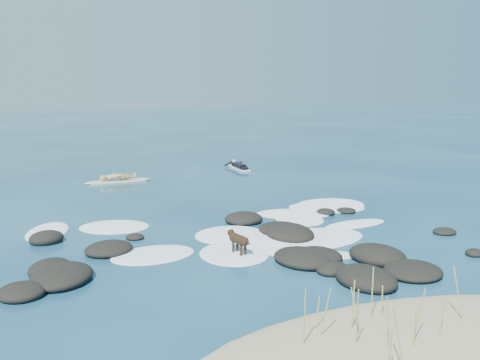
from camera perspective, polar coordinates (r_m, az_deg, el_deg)
name	(u,v)px	position (r m, az deg, el deg)	size (l,w,h in m)	color
ground	(252,232)	(16.81, 1.26, -5.57)	(160.00, 160.00, 0.00)	#0A2642
sand_dune	(428,355)	(10.18, 19.45, -17.23)	(9.00, 4.40, 0.60)	#9E8966
dune_grass	(389,318)	(9.76, 15.62, -14.00)	(4.17, 2.01, 1.23)	#929147
reef_rocks	(256,252)	(14.53, 1.68, -7.70)	(13.19, 7.74, 0.52)	black
breaking_foam	(264,228)	(17.20, 2.54, -5.16)	(12.68, 7.36, 0.12)	white
standing_surfer_rig	(117,168)	(25.57, -12.95, 1.28)	(3.07, 0.67, 1.75)	beige
paddling_surfer_rig	(239,166)	(28.90, -0.15, 1.47)	(1.06, 2.35, 0.41)	white
dog	(238,239)	(14.49, -0.22, -6.34)	(0.44, 1.05, 0.67)	black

